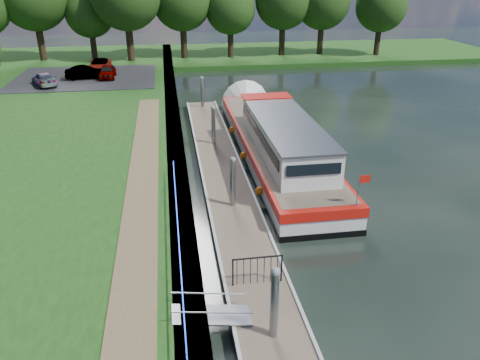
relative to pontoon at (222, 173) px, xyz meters
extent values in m
plane|color=black|center=(0.00, -13.00, -0.18)|extent=(160.00, 160.00, 0.00)
cube|color=#473D2D|center=(-2.55, 2.00, 0.20)|extent=(1.10, 90.00, 0.78)
cube|color=#184012|center=(12.00, 39.00, 0.12)|extent=(60.00, 18.00, 0.60)
cube|color=brown|center=(-4.40, -5.00, 0.62)|extent=(1.60, 40.00, 0.05)
cube|color=black|center=(-11.00, 25.00, 0.62)|extent=(14.00, 12.00, 0.06)
cube|color=#0C2DBF|center=(-2.75, -10.00, 1.29)|extent=(0.04, 18.00, 0.04)
cube|color=#0C2DBF|center=(-2.75, -10.00, 0.94)|extent=(0.03, 18.00, 0.03)
cylinder|color=#0C2DBF|center=(-2.75, -13.00, 0.95)|extent=(0.04, 0.04, 0.72)
cylinder|color=#0C2DBF|center=(-2.75, -11.00, 0.95)|extent=(0.04, 0.04, 0.72)
cylinder|color=#0C2DBF|center=(-2.75, -9.00, 0.95)|extent=(0.04, 0.04, 0.72)
cylinder|color=#0C2DBF|center=(-2.75, -7.00, 0.95)|extent=(0.04, 0.04, 0.72)
cylinder|color=#0C2DBF|center=(-2.75, -5.00, 0.95)|extent=(0.04, 0.04, 0.72)
cylinder|color=#0C2DBF|center=(-2.75, -3.00, 0.95)|extent=(0.04, 0.04, 0.72)
cylinder|color=#0C2DBF|center=(-2.75, -1.00, 0.95)|extent=(0.04, 0.04, 0.72)
cube|color=brown|center=(0.00, 0.00, 0.10)|extent=(2.50, 30.00, 0.24)
cube|color=#9EA0A3|center=(0.00, -12.00, -0.13)|extent=(2.30, 5.00, 0.30)
cube|color=#9EA0A3|center=(0.00, -4.00, -0.13)|extent=(2.30, 5.00, 0.30)
cube|color=#9EA0A3|center=(0.00, 4.00, -0.13)|extent=(2.30, 5.00, 0.30)
cube|color=#9EA0A3|center=(0.00, 12.00, -0.13)|extent=(2.30, 5.00, 0.30)
cube|color=#9EA0A3|center=(1.19, 0.00, 0.25)|extent=(0.12, 30.00, 0.06)
cube|color=#9EA0A3|center=(-1.19, 0.00, 0.25)|extent=(0.12, 30.00, 0.06)
cylinder|color=gray|center=(0.00, -13.50, 0.92)|extent=(0.26, 0.26, 3.40)
sphere|color=gray|center=(0.00, -13.50, 2.62)|extent=(0.30, 0.30, 0.30)
cylinder|color=gray|center=(0.00, -4.50, 0.92)|extent=(0.26, 0.26, 3.40)
sphere|color=gray|center=(0.00, -4.50, 2.62)|extent=(0.30, 0.30, 0.30)
cylinder|color=gray|center=(0.00, 4.50, 0.92)|extent=(0.26, 0.26, 3.40)
sphere|color=gray|center=(0.00, 4.50, 2.62)|extent=(0.30, 0.30, 0.30)
cylinder|color=gray|center=(0.00, 13.50, 0.92)|extent=(0.26, 0.26, 3.40)
sphere|color=gray|center=(0.00, 13.50, 2.62)|extent=(0.30, 0.30, 0.30)
cube|color=#A5A8AD|center=(-1.85, -12.50, 0.42)|extent=(2.58, 1.00, 0.43)
cube|color=#A5A8AD|center=(-1.85, -12.98, 0.92)|extent=(2.58, 0.04, 0.41)
cube|color=#A5A8AD|center=(-1.85, -12.02, 0.92)|extent=(2.58, 0.04, 0.41)
cube|color=black|center=(-0.90, -10.80, 0.80)|extent=(0.05, 0.05, 1.15)
cube|color=black|center=(0.90, -10.80, 0.80)|extent=(0.05, 0.05, 1.15)
cube|color=black|center=(0.00, -10.80, 1.34)|extent=(1.85, 0.05, 0.05)
cube|color=black|center=(-0.75, -10.80, 0.80)|extent=(0.02, 0.02, 1.10)
cube|color=black|center=(-0.50, -10.80, 0.80)|extent=(0.02, 0.02, 1.10)
cube|color=black|center=(-0.25, -10.80, 0.80)|extent=(0.02, 0.02, 1.10)
cube|color=black|center=(0.00, -10.80, 0.80)|extent=(0.02, 0.02, 1.10)
cube|color=black|center=(0.25, -10.80, 0.80)|extent=(0.02, 0.02, 1.10)
cube|color=black|center=(0.50, -10.80, 0.80)|extent=(0.02, 0.02, 1.10)
cube|color=black|center=(0.75, -10.80, 0.80)|extent=(0.02, 0.02, 1.10)
cube|color=black|center=(3.60, 2.36, -0.16)|extent=(4.00, 20.00, 0.55)
cube|color=silver|center=(3.60, 2.36, 0.44)|extent=(3.96, 19.90, 0.65)
cube|color=red|center=(3.60, 2.36, 1.00)|extent=(4.04, 20.00, 0.48)
cube|color=brown|center=(3.60, 2.36, 1.24)|extent=(3.68, 19.20, 0.04)
cone|color=silver|center=(3.60, 12.76, 0.37)|extent=(4.00, 1.50, 4.00)
cube|color=silver|center=(3.60, -0.14, 2.12)|extent=(3.00, 11.00, 1.75)
cube|color=gray|center=(3.60, -0.14, 3.04)|extent=(3.10, 11.20, 0.10)
cube|color=black|center=(2.08, -0.14, 2.37)|extent=(0.04, 10.00, 0.55)
cube|color=black|center=(5.12, -0.14, 2.37)|extent=(0.04, 10.00, 0.55)
cube|color=black|center=(3.60, 5.41, 2.37)|extent=(2.60, 0.04, 0.55)
cube|color=black|center=(3.60, -5.69, 2.37)|extent=(2.60, 0.04, 0.55)
cube|color=red|center=(3.60, 5.06, 3.12)|extent=(3.20, 1.60, 0.06)
cylinder|color=gray|center=(5.10, -7.34, 1.97)|extent=(0.05, 0.05, 1.50)
cube|color=red|center=(5.35, -7.34, 2.52)|extent=(0.50, 0.02, 0.35)
sphere|color=#D0600B|center=(1.48, -3.64, 0.47)|extent=(0.44, 0.44, 0.44)
sphere|color=#D0600B|center=(1.48, 1.36, 0.47)|extent=(0.44, 0.44, 0.44)
sphere|color=#D0600B|center=(1.48, 6.36, 0.47)|extent=(0.44, 0.44, 0.44)
imported|color=#594C47|center=(2.40, -4.14, 2.12)|extent=(0.43, 0.64, 1.72)
cylinder|color=#332316|center=(-17.49, 36.36, 2.52)|extent=(0.83, 0.83, 4.21)
cylinder|color=#332316|center=(-11.50, 36.87, 1.97)|extent=(0.70, 0.70, 3.10)
sphere|color=black|center=(-11.50, 36.87, 5.92)|extent=(5.85, 5.85, 5.85)
sphere|color=black|center=(-11.67, 37.04, 7.39)|extent=(4.65, 4.65, 4.65)
cylinder|color=#332316|center=(-6.89, 34.36, 2.56)|extent=(0.84, 0.84, 4.29)
cylinder|color=#332316|center=(-0.41, 36.36, 2.33)|extent=(0.79, 0.79, 3.83)
sphere|color=black|center=(-0.41, 36.36, 7.23)|extent=(7.24, 7.24, 7.24)
cylinder|color=#332316|center=(5.49, 36.09, 2.05)|extent=(0.72, 0.72, 3.26)
sphere|color=black|center=(5.49, 36.09, 6.21)|extent=(6.16, 6.16, 6.16)
cylinder|color=#332316|center=(12.25, 36.38, 2.30)|extent=(0.78, 0.78, 3.77)
sphere|color=black|center=(12.25, 36.38, 7.12)|extent=(7.13, 7.13, 7.13)
cylinder|color=#332316|center=(17.42, 36.40, 2.24)|extent=(0.77, 0.77, 3.65)
sphere|color=black|center=(17.42, 36.40, 6.90)|extent=(6.89, 6.89, 6.89)
cylinder|color=#332316|center=(24.52, 34.52, 2.12)|extent=(0.74, 0.74, 3.41)
sphere|color=black|center=(24.52, 34.52, 6.47)|extent=(6.43, 6.43, 6.43)
imported|color=#999999|center=(-8.69, 24.28, 1.29)|extent=(1.52, 3.77, 1.28)
imported|color=#999999|center=(-10.80, 24.18, 1.30)|extent=(4.08, 1.83, 1.30)
imported|color=#999999|center=(-14.27, 21.79, 1.25)|extent=(3.21, 4.44, 1.19)
imported|color=#999999|center=(-9.83, 27.87, 1.31)|extent=(2.31, 4.79, 1.31)
camera|label=1|loc=(-2.80, -24.63, 10.79)|focal=35.00mm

